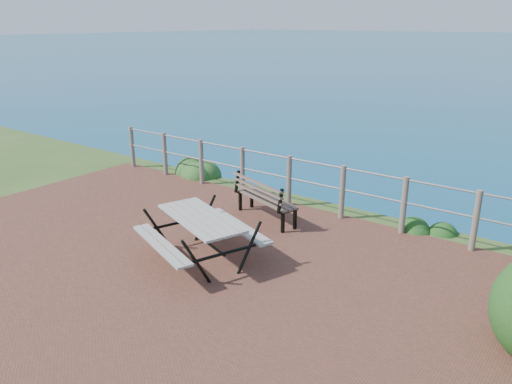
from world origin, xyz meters
TOP-DOWN VIEW (x-y plane):
  - ground at (0.00, 0.00)m, footprint 10.00×7.00m
  - safety_railing at (0.00, 3.35)m, footprint 9.40×0.10m
  - picnic_table at (0.24, 0.57)m, footprint 1.78×1.35m
  - park_bench at (0.08, 2.48)m, footprint 1.46×0.78m
  - shrub_lip_west at (-2.88, 3.71)m, footprint 0.82×0.82m
  - shrub_lip_east at (2.63, 3.70)m, footprint 0.73×0.73m

SIDE VIEW (x-z plane):
  - ground at x=0.00m, z-range -0.06..0.06m
  - shrub_lip_west at x=-2.88m, z-range -0.29..0.29m
  - shrub_lip_east at x=2.63m, z-range -0.23..0.23m
  - picnic_table at x=0.24m, z-range 0.10..0.79m
  - park_bench at x=0.08m, z-range 0.13..0.93m
  - safety_railing at x=0.00m, z-range 0.07..1.07m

